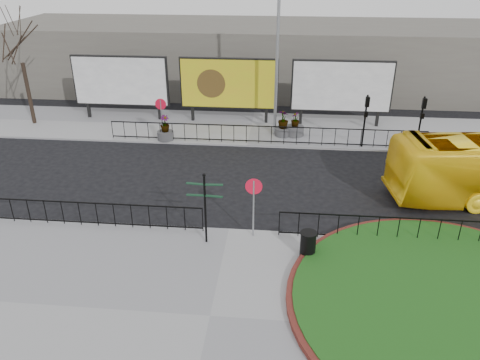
# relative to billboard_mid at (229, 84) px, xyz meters

# --- Properties ---
(ground) EXTENTS (90.00, 90.00, 0.00)m
(ground) POSITION_rel_billboard_mid_xyz_m (1.50, -12.97, -2.60)
(ground) COLOR black
(ground) RESTS_ON ground
(pavement_near) EXTENTS (30.00, 10.00, 0.12)m
(pavement_near) POSITION_rel_billboard_mid_xyz_m (1.50, -17.97, -2.54)
(pavement_near) COLOR gray
(pavement_near) RESTS_ON ground
(pavement_far) EXTENTS (44.00, 6.00, 0.12)m
(pavement_far) POSITION_rel_billboard_mid_xyz_m (1.50, -0.97, -2.54)
(pavement_far) COLOR gray
(pavement_far) RESTS_ON ground
(brick_edge) EXTENTS (10.40, 10.40, 0.18)m
(brick_edge) POSITION_rel_billboard_mid_xyz_m (9.00, -16.97, -2.39)
(brick_edge) COLOR maroon
(brick_edge) RESTS_ON pavement_near
(grass_lawn) EXTENTS (10.00, 10.00, 0.22)m
(grass_lawn) POSITION_rel_billboard_mid_xyz_m (9.00, -16.97, -2.37)
(grass_lawn) COLOR #194412
(grass_lawn) RESTS_ON pavement_near
(railing_near_left) EXTENTS (10.00, 0.10, 1.10)m
(railing_near_left) POSITION_rel_billboard_mid_xyz_m (-4.50, -13.27, -1.93)
(railing_near_left) COLOR black
(railing_near_left) RESTS_ON pavement_near
(railing_near_right) EXTENTS (9.00, 0.10, 1.10)m
(railing_near_right) POSITION_rel_billboard_mid_xyz_m (8.00, -13.27, -1.93)
(railing_near_right) COLOR black
(railing_near_right) RESTS_ON pavement_near
(railing_far) EXTENTS (18.00, 0.10, 1.10)m
(railing_far) POSITION_rel_billboard_mid_xyz_m (2.50, -3.67, -1.93)
(railing_far) COLOR black
(railing_far) RESTS_ON pavement_far
(speed_sign_far) EXTENTS (0.64, 0.07, 2.47)m
(speed_sign_far) POSITION_rel_billboard_mid_xyz_m (-3.50, -3.57, -0.68)
(speed_sign_far) COLOR gray
(speed_sign_far) RESTS_ON pavement_far
(speed_sign_near) EXTENTS (0.64, 0.07, 2.47)m
(speed_sign_near) POSITION_rel_billboard_mid_xyz_m (2.50, -13.37, -0.68)
(speed_sign_near) COLOR gray
(speed_sign_near) RESTS_ON pavement_near
(billboard_left) EXTENTS (6.20, 0.31, 4.10)m
(billboard_left) POSITION_rel_billboard_mid_xyz_m (-7.00, 0.00, 0.00)
(billboard_left) COLOR black
(billboard_left) RESTS_ON pavement_far
(billboard_mid) EXTENTS (6.20, 0.31, 4.10)m
(billboard_mid) POSITION_rel_billboard_mid_xyz_m (0.00, 0.00, 0.00)
(billboard_mid) COLOR black
(billboard_mid) RESTS_ON pavement_far
(billboard_right) EXTENTS (6.20, 0.31, 4.10)m
(billboard_right) POSITION_rel_billboard_mid_xyz_m (7.00, 0.00, 0.00)
(billboard_right) COLOR black
(billboard_right) RESTS_ON pavement_far
(lamp_post) EXTENTS (0.74, 0.18, 9.23)m
(lamp_post) POSITION_rel_billboard_mid_xyz_m (3.01, -1.97, 2.23)
(lamp_post) COLOR gray
(lamp_post) RESTS_ON pavement_far
(signal_pole_a) EXTENTS (0.22, 0.26, 3.00)m
(signal_pole_a) POSITION_rel_billboard_mid_xyz_m (8.00, -3.63, -0.50)
(signal_pole_a) COLOR black
(signal_pole_a) RESTS_ON pavement_far
(signal_pole_b) EXTENTS (0.22, 0.26, 3.00)m
(signal_pole_b) POSITION_rel_billboard_mid_xyz_m (11.00, -3.63, -0.50)
(signal_pole_b) COLOR black
(signal_pole_b) RESTS_ON pavement_far
(tree_left) EXTENTS (2.00, 2.00, 7.00)m
(tree_left) POSITION_rel_billboard_mid_xyz_m (-12.50, -1.47, 1.02)
(tree_left) COLOR #2D2119
(tree_left) RESTS_ON pavement_far
(building_backdrop) EXTENTS (40.00, 10.00, 5.00)m
(building_backdrop) POSITION_rel_billboard_mid_xyz_m (1.50, 9.03, -0.10)
(building_backdrop) COLOR #5F5C53
(building_backdrop) RESTS_ON ground
(fingerpost_sign) EXTENTS (1.36, 0.24, 2.89)m
(fingerpost_sign) POSITION_rel_billboard_mid_xyz_m (0.75, -13.97, -0.73)
(fingerpost_sign) COLOR black
(fingerpost_sign) RESTS_ON pavement_near
(litter_bin) EXTENTS (0.61, 0.61, 1.01)m
(litter_bin) POSITION_rel_billboard_mid_xyz_m (4.56, -14.55, -1.97)
(litter_bin) COLOR black
(litter_bin) RESTS_ON pavement_near
(planter_a) EXTENTS (0.96, 0.96, 1.48)m
(planter_a) POSITION_rel_billboard_mid_xyz_m (-3.35, -3.57, -1.94)
(planter_a) COLOR #4C4C4F
(planter_a) RESTS_ON pavement_far
(planter_b) EXTENTS (0.92, 0.92, 1.58)m
(planter_b) POSITION_rel_billboard_mid_xyz_m (3.50, -2.27, -1.84)
(planter_b) COLOR #4C4C4F
(planter_b) RESTS_ON pavement_far
(planter_c) EXTENTS (1.09, 1.09, 1.44)m
(planter_c) POSITION_rel_billboard_mid_xyz_m (4.21, -2.13, -2.02)
(planter_c) COLOR #4C4C4F
(planter_c) RESTS_ON pavement_far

